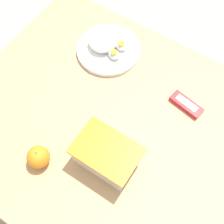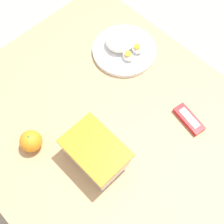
{
  "view_description": "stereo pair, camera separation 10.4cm",
  "coord_description": "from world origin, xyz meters",
  "px_view_note": "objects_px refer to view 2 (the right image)",
  "views": [
    {
      "loc": [
        -0.23,
        0.38,
        1.68
      ],
      "look_at": [
        0.03,
        -0.03,
        0.75
      ],
      "focal_mm": 50.0,
      "sensor_mm": 36.0,
      "label": 1
    },
    {
      "loc": [
        -0.31,
        0.31,
        1.68
      ],
      "look_at": [
        0.03,
        -0.03,
        0.75
      ],
      "focal_mm": 50.0,
      "sensor_mm": 36.0,
      "label": 2
    }
  ],
  "objects_px": {
    "orange_fruit": "(31,141)",
    "candy_bar": "(189,119)",
    "food_container": "(96,154)",
    "rice_plate": "(123,48)"
  },
  "relations": [
    {
      "from": "food_container",
      "to": "orange_fruit",
      "type": "height_order",
      "value": "food_container"
    },
    {
      "from": "orange_fruit",
      "to": "rice_plate",
      "type": "xyz_separation_m",
      "value": [
        0.07,
        -0.49,
        -0.02
      ]
    },
    {
      "from": "food_container",
      "to": "orange_fruit",
      "type": "distance_m",
      "value": 0.21
    },
    {
      "from": "food_container",
      "to": "orange_fruit",
      "type": "bearing_deg",
      "value": 33.52
    },
    {
      "from": "orange_fruit",
      "to": "candy_bar",
      "type": "height_order",
      "value": "orange_fruit"
    },
    {
      "from": "rice_plate",
      "to": "food_container",
      "type": "bearing_deg",
      "value": 123.65
    },
    {
      "from": "orange_fruit",
      "to": "candy_bar",
      "type": "bearing_deg",
      "value": -124.43
    },
    {
      "from": "orange_fruit",
      "to": "food_container",
      "type": "bearing_deg",
      "value": -146.48
    },
    {
      "from": "food_container",
      "to": "orange_fruit",
      "type": "relative_size",
      "value": 2.73
    },
    {
      "from": "food_container",
      "to": "candy_bar",
      "type": "height_order",
      "value": "food_container"
    }
  ]
}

